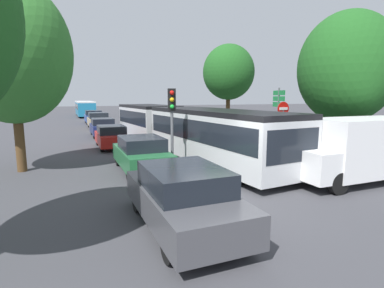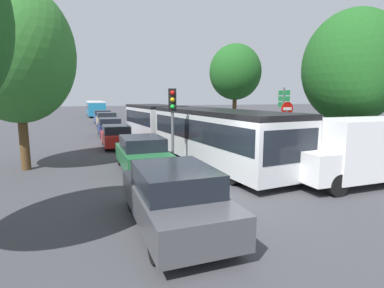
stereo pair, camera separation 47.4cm
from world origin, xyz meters
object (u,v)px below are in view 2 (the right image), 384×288
object	(u,v)px
direction_sign_post	(283,105)
tree_right_mid	(235,72)
queued_car_graphite	(174,197)
queued_car_green	(142,153)
queued_car_blue	(103,117)
white_van	(362,149)
queued_car_red	(116,136)
tree_left_mid	(15,57)
tree_right_near	(352,70)
queued_car_tan	(107,120)
queued_car_navy	(110,127)
city_bus_rear	(95,107)
no_entry_sign	(287,120)
traffic_light	(172,111)
articulated_bus	(184,126)

from	to	relation	value
direction_sign_post	tree_right_mid	world-z (taller)	tree_right_mid
queued_car_graphite	queued_car_green	world-z (taller)	queued_car_graphite
queued_car_blue	white_van	bearing A→B (deg)	-166.71
queued_car_red	queued_car_blue	bearing A→B (deg)	-1.17
tree_left_mid	tree_right_near	size ratio (longest dim) A/B	1.08
queued_car_tan	queued_car_blue	world-z (taller)	queued_car_tan
queued_car_green	queued_car_red	distance (m)	6.45
queued_car_navy	queued_car_blue	world-z (taller)	queued_car_blue
queued_car_green	white_van	xyz separation A→B (m)	(6.91, -4.60, 0.51)
city_bus_rear	tree_right_near	bearing A→B (deg)	-167.03
white_van	no_entry_sign	xyz separation A→B (m)	(0.62, 4.99, 0.64)
queued_car_tan	white_van	size ratio (longest dim) A/B	0.89
traffic_light	queued_car_blue	bearing A→B (deg)	-162.86
queued_car_tan	queued_car_navy	bearing A→B (deg)	177.67
queued_car_blue	queued_car_green	bearing A→B (deg)	179.97
queued_car_red	queued_car_tan	xyz separation A→B (m)	(0.38, 12.41, 0.10)
city_bus_rear	queued_car_green	bearing A→B (deg)	179.69
white_van	tree_right_mid	bearing A→B (deg)	-99.74
queued_car_green	traffic_light	distance (m)	2.19
traffic_light	no_entry_sign	bearing A→B (deg)	111.45
queued_car_tan	queued_car_blue	size ratio (longest dim) A/B	1.01
queued_car_blue	traffic_light	bearing A→B (deg)	-177.22
queued_car_navy	queued_car_blue	distance (m)	12.37
queued_car_red	queued_car_blue	distance (m)	18.19
tree_right_near	queued_car_navy	bearing A→B (deg)	125.50
queued_car_green	no_entry_sign	size ratio (longest dim) A/B	1.47
tree_left_mid	direction_sign_post	bearing A→B (deg)	2.87
queued_car_blue	tree_left_mid	distance (m)	23.66
city_bus_rear	direction_sign_post	distance (m)	37.64
no_entry_sign	queued_car_navy	bearing A→B (deg)	-146.76
queued_car_tan	no_entry_sign	distance (m)	19.95
city_bus_rear	queued_car_blue	xyz separation A→B (m)	(0.18, -14.35, -0.61)
tree_left_mid	articulated_bus	bearing A→B (deg)	13.41
articulated_bus	queued_car_blue	world-z (taller)	articulated_bus
queued_car_blue	tree_left_mid	size ratio (longest dim) A/B	0.58
queued_car_blue	city_bus_rear	bearing A→B (deg)	0.76
tree_right_mid	queued_car_blue	bearing A→B (deg)	122.42
articulated_bus	traffic_light	distance (m)	4.51
queued_car_green	tree_left_mid	bearing A→B (deg)	69.37
queued_car_tan	tree_right_mid	distance (m)	13.84
queued_car_blue	queued_car_graphite	bearing A→B (deg)	179.31
queued_car_graphite	no_entry_sign	size ratio (longest dim) A/B	1.51
white_van	direction_sign_post	distance (m)	7.41
tree_left_mid	tree_right_near	xyz separation A→B (m)	(14.22, -3.25, -0.36)
articulated_bus	no_entry_sign	bearing A→B (deg)	49.20
city_bus_rear	queued_car_graphite	distance (m)	44.79
tree_right_near	tree_left_mid	bearing A→B (deg)	167.14
white_van	traffic_light	distance (m)	7.18
no_entry_sign	direction_sign_post	world-z (taller)	direction_sign_post
articulated_bus	direction_sign_post	xyz separation A→B (m)	(5.78, -1.16, 1.13)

